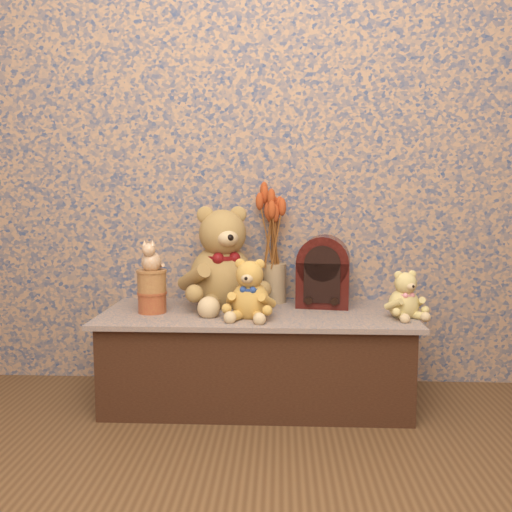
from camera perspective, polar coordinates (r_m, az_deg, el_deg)
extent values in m
cube|color=#3A4E77|center=(2.51, 0.34, 16.30)|extent=(3.00, 0.10, 2.60)
cube|color=#354D6D|center=(2.30, 0.06, -10.65)|extent=(1.28, 0.56, 0.39)
cylinder|color=tan|center=(2.43, 2.00, -2.89)|extent=(0.13, 0.13, 0.18)
cylinder|color=#BA7236|center=(2.27, -11.00, -4.88)|extent=(0.14, 0.14, 0.08)
cylinder|color=tan|center=(2.25, -11.05, -2.69)|extent=(0.15, 0.15, 0.09)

